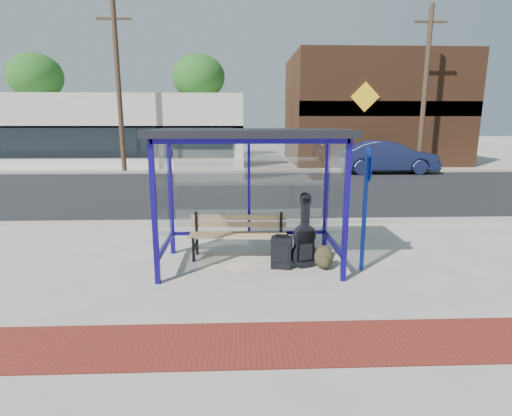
{
  "coord_description": "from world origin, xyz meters",
  "views": [
    {
      "loc": [
        -0.15,
        -6.82,
        2.56
      ],
      "look_at": [
        0.11,
        0.2,
        1.02
      ],
      "focal_mm": 28.0,
      "sensor_mm": 36.0,
      "label": 1
    }
  ],
  "objects_px": {
    "parked_car": "(387,157)",
    "fire_hydrant": "(432,163)",
    "guitar_bag": "(304,242)",
    "suitcase": "(281,253)",
    "backpack": "(324,258)",
    "bench": "(238,233)"
  },
  "relations": [
    {
      "from": "guitar_bag",
      "to": "fire_hydrant",
      "type": "distance_m",
      "value": 16.72
    },
    {
      "from": "suitcase",
      "to": "parked_car",
      "type": "xyz_separation_m",
      "value": [
        6.54,
        12.93,
        0.51
      ]
    },
    {
      "from": "backpack",
      "to": "parked_car",
      "type": "height_order",
      "value": "parked_car"
    },
    {
      "from": "parked_car",
      "to": "fire_hydrant",
      "type": "relative_size",
      "value": 6.66
    },
    {
      "from": "guitar_bag",
      "to": "suitcase",
      "type": "distance_m",
      "value": 0.44
    },
    {
      "from": "bench",
      "to": "guitar_bag",
      "type": "relative_size",
      "value": 1.46
    },
    {
      "from": "guitar_bag",
      "to": "parked_car",
      "type": "height_order",
      "value": "parked_car"
    },
    {
      "from": "guitar_bag",
      "to": "fire_hydrant",
      "type": "height_order",
      "value": "guitar_bag"
    },
    {
      "from": "bench",
      "to": "guitar_bag",
      "type": "bearing_deg",
      "value": -23.24
    },
    {
      "from": "backpack",
      "to": "parked_car",
      "type": "xyz_separation_m",
      "value": [
        5.79,
        12.98,
        0.61
      ]
    },
    {
      "from": "parked_car",
      "to": "bench",
      "type": "bearing_deg",
      "value": 149.37
    },
    {
      "from": "backpack",
      "to": "bench",
      "type": "bearing_deg",
      "value": 158.98
    },
    {
      "from": "parked_car",
      "to": "fire_hydrant",
      "type": "bearing_deg",
      "value": -67.82
    },
    {
      "from": "bench",
      "to": "fire_hydrant",
      "type": "height_order",
      "value": "bench"
    },
    {
      "from": "bench",
      "to": "suitcase",
      "type": "xyz_separation_m",
      "value": [
        0.76,
        -0.6,
        -0.2
      ]
    },
    {
      "from": "backpack",
      "to": "fire_hydrant",
      "type": "xyz_separation_m",
      "value": [
        8.67,
        14.16,
        0.2
      ]
    },
    {
      "from": "backpack",
      "to": "parked_car",
      "type": "distance_m",
      "value": 14.23
    },
    {
      "from": "suitcase",
      "to": "fire_hydrant",
      "type": "relative_size",
      "value": 0.85
    },
    {
      "from": "bench",
      "to": "guitar_bag",
      "type": "height_order",
      "value": "guitar_bag"
    },
    {
      "from": "bench",
      "to": "guitar_bag",
      "type": "xyz_separation_m",
      "value": [
        1.17,
        -0.59,
        -0.03
      ]
    },
    {
      "from": "bench",
      "to": "suitcase",
      "type": "bearing_deg",
      "value": -34.95
    },
    {
      "from": "guitar_bag",
      "to": "suitcase",
      "type": "relative_size",
      "value": 2.05
    }
  ]
}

